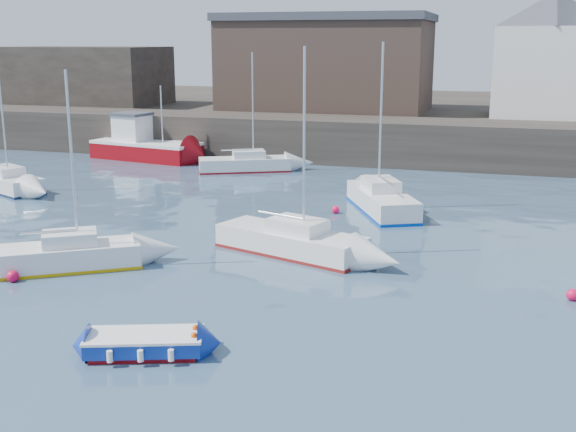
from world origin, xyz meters
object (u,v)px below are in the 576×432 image
(sailboat_f, at_px, (382,200))
(fishing_boat, at_px, (143,145))
(sailboat_a, at_px, (64,256))
(sailboat_e, at_px, (4,181))
(blue_dinghy, at_px, (145,343))
(buoy_far, at_px, (336,213))
(sailboat_b, at_px, (292,241))
(buoy_mid, at_px, (572,300))
(buoy_near, at_px, (13,282))
(sailboat_h, at_px, (245,164))

(sailboat_f, bearing_deg, fishing_boat, 149.52)
(sailboat_a, distance_m, sailboat_e, 16.70)
(blue_dinghy, height_order, sailboat_a, sailboat_a)
(blue_dinghy, relative_size, buoy_far, 8.69)
(sailboat_b, relative_size, buoy_far, 20.61)
(buoy_far, bearing_deg, buoy_mid, -43.51)
(sailboat_e, xyz_separation_m, buoy_near, (10.89, -13.65, -0.51))
(fishing_boat, height_order, buoy_far, fishing_boat)
(sailboat_f, bearing_deg, sailboat_b, -104.95)
(buoy_mid, bearing_deg, sailboat_e, 161.62)
(sailboat_h, xyz_separation_m, buoy_near, (-0.28, -23.34, -0.50))
(fishing_boat, relative_size, sailboat_e, 1.08)
(sailboat_b, distance_m, buoy_mid, 10.74)
(blue_dinghy, xyz_separation_m, sailboat_a, (-6.49, 6.00, 0.18))
(sailboat_f, bearing_deg, sailboat_e, -177.44)
(sailboat_h, xyz_separation_m, buoy_mid, (18.68, -19.60, -0.50))
(sailboat_f, xyz_separation_m, sailboat_h, (-10.48, 8.72, -0.09))
(buoy_far, bearing_deg, fishing_boat, 144.04)
(buoy_near, bearing_deg, blue_dinghy, -29.36)
(sailboat_f, height_order, buoy_far, sailboat_f)
(sailboat_a, bearing_deg, sailboat_h, 91.68)
(fishing_boat, bearing_deg, blue_dinghy, -62.18)
(sailboat_b, relative_size, buoy_near, 18.90)
(sailboat_b, distance_m, buoy_near, 10.56)
(buoy_mid, bearing_deg, sailboat_f, 126.98)
(sailboat_b, xyz_separation_m, sailboat_h, (-8.24, 17.11, -0.03))
(sailboat_b, distance_m, buoy_far, 7.31)
(sailboat_b, bearing_deg, sailboat_a, -150.05)
(blue_dinghy, xyz_separation_m, sailboat_h, (-7.13, 27.50, 0.16))
(sailboat_a, height_order, buoy_near, sailboat_a)
(fishing_boat, relative_size, sailboat_f, 1.01)
(sailboat_h, bearing_deg, sailboat_b, -64.29)
(fishing_boat, relative_size, buoy_near, 19.45)
(fishing_boat, xyz_separation_m, sailboat_a, (9.40, -24.11, -0.50))
(sailboat_e, relative_size, sailboat_f, 0.94)
(sailboat_e, bearing_deg, sailboat_b, -20.93)
(sailboat_b, relative_size, buoy_mid, 19.85)
(sailboat_f, bearing_deg, sailboat_h, 140.25)
(sailboat_e, distance_m, sailboat_f, 21.68)
(sailboat_a, height_order, sailboat_e, sailboat_e)
(sailboat_a, xyz_separation_m, sailboat_h, (-0.63, 21.50, -0.02))
(sailboat_a, height_order, sailboat_b, sailboat_b)
(fishing_boat, relative_size, sailboat_h, 1.10)
(sailboat_a, relative_size, buoy_far, 18.60)
(sailboat_f, height_order, sailboat_h, sailboat_f)
(sailboat_f, distance_m, buoy_near, 18.16)
(blue_dinghy, bearing_deg, fishing_boat, 117.82)
(fishing_boat, height_order, sailboat_e, sailboat_e)
(sailboat_a, bearing_deg, buoy_far, 56.47)
(fishing_boat, relative_size, sailboat_a, 1.14)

